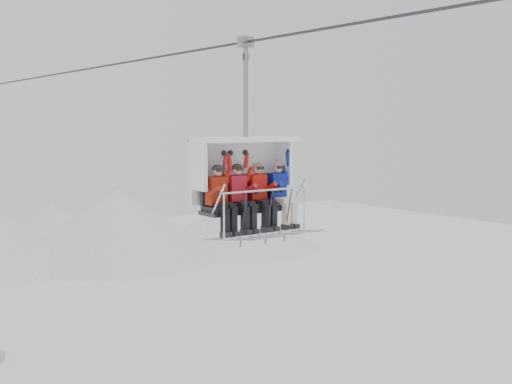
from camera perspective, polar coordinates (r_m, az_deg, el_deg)
haul_cable at (r=13.11m, az=0.00°, el=13.34°), size 0.06×50.00×0.06m
chairlift_carrier at (r=13.41m, az=-1.21°, el=1.82°), size 2.24×1.17×3.98m
skier_far_left at (r=12.76m, az=-3.23°, el=-0.49°), size 0.38×1.69×1.54m
skier_center_left at (r=13.04m, az=-1.47°, el=-0.35°), size 0.38×1.69×1.54m
skier_center_right at (r=13.35m, az=0.37°, el=-0.19°), size 0.38×1.69×1.54m
skier_far_right at (r=13.69m, az=2.16°, el=-0.05°), size 0.38×1.69×1.53m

